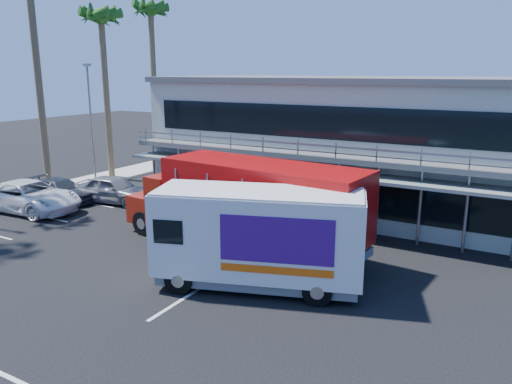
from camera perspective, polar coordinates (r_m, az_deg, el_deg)
The scene contains 11 objects.
ground at distance 19.04m, azimuth -12.81°, elevation -10.32°, with size 120.00×120.00×0.00m, color black.
building at distance 29.30m, azimuth 11.57°, elevation 5.61°, with size 22.40×12.00×7.30m.
curb_strip at distance 33.68m, azimuth -24.97°, elevation -0.57°, with size 3.00×32.00×0.16m, color #A5A399.
palm_e at distance 37.14m, azimuth -17.24°, elevation 17.65°, with size 2.80×2.80×12.25m.
palm_f at distance 41.47m, azimuth -11.92°, elevation 18.73°, with size 2.80×2.80×13.25m.
light_pole_far at distance 35.44m, azimuth -18.34°, elevation 7.94°, with size 0.50×0.25×8.09m.
red_truck at distance 21.35m, azimuth -1.00°, elevation -1.17°, with size 11.87×3.85×3.93m.
white_van at distance 17.78m, azimuth 0.25°, elevation -5.12°, with size 7.78×4.75×3.59m.
parked_car_c at distance 30.39m, azimuth -24.48°, elevation -0.46°, with size 2.82×6.12×1.70m, color white.
parked_car_d at distance 31.99m, azimuth -21.44°, elevation 0.18°, with size 1.92×4.72×1.37m, color #282C35.
parked_car_e at distance 30.64m, azimuth -15.93°, elevation 0.30°, with size 1.93×4.80×1.64m, color gray.
Camera 1 is at (12.00, -12.66, 7.65)m, focal length 35.00 mm.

